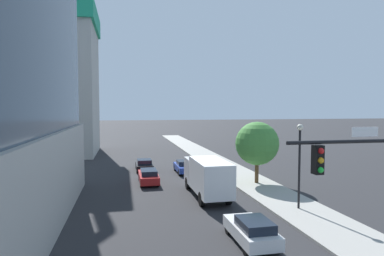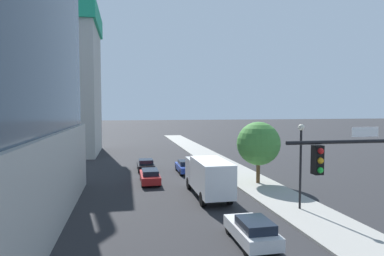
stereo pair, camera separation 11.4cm
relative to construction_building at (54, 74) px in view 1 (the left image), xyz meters
The scene contains 10 objects.
sidewalk 39.05m from the construction_building, 52.32° to the right, with size 4.30×120.00×0.15m, color #9E9B93.
construction_building is the anchor object (origin of this frame).
traffic_light_pole 48.98m from the construction_building, 66.48° to the right, with size 4.92×0.48×6.39m.
street_lamp 41.69m from the construction_building, 56.44° to the right, with size 0.44×0.44×5.98m.
street_tree 35.60m from the construction_building, 48.54° to the right, with size 4.11×4.11×5.82m.
car_white 43.94m from the construction_building, 66.20° to the right, with size 1.83×4.16×1.44m.
car_black 24.22m from the construction_building, 52.66° to the right, with size 1.89×4.43×1.38m.
car_blue 28.22m from the construction_building, 48.10° to the right, with size 1.78×4.44×1.39m.
car_red 29.20m from the construction_building, 61.38° to the right, with size 1.77×4.57×1.40m.
box_truck 35.59m from the construction_building, 59.77° to the right, with size 2.37×7.70×3.18m.
Camera 1 is at (-4.07, -5.46, 7.22)m, focal length 30.54 mm.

